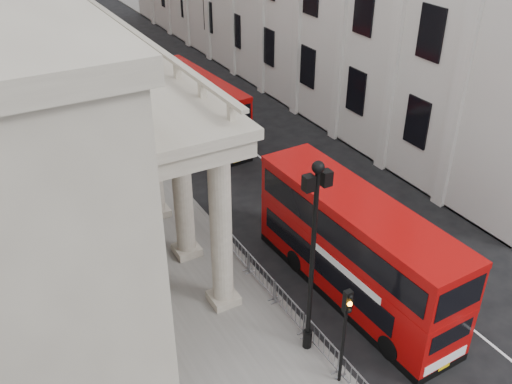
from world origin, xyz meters
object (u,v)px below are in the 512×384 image
bus_near (355,247)px  pedestrian_c (99,150)px  lamp_post_mid (153,101)px  lamp_post_north (80,34)px  lamp_post_south (313,249)px  pedestrian_a (152,229)px  pedestrian_b (141,219)px  bus_far (198,107)px  traffic_light (346,321)px

bus_near → pedestrian_c: 18.61m
lamp_post_mid → lamp_post_north: size_ratio=1.00×
lamp_post_south → pedestrian_a: size_ratio=4.69×
lamp_post_north → pedestrian_b: 22.02m
bus_near → pedestrian_c: bus_near is taller
lamp_post_south → bus_far: 20.68m
traffic_light → bus_near: 5.31m
bus_near → pedestrian_c: (-6.36, 17.43, -1.47)m
traffic_light → pedestrian_a: 12.13m
lamp_post_north → pedestrian_c: (-2.73, -12.66, -3.89)m
lamp_post_north → lamp_post_south: bearing=-90.0°
bus_far → pedestrian_b: 12.17m
traffic_light → bus_near: bearing=48.1°
lamp_post_south → lamp_post_north: bearing=90.0°
lamp_post_north → bus_near: 30.40m
pedestrian_a → pedestrian_c: pedestrian_c is taller
lamp_post_mid → bus_far: bearing=42.2°
lamp_post_mid → traffic_light: (0.10, -18.02, -1.80)m
lamp_post_mid → pedestrian_a: size_ratio=4.69×
lamp_post_south → bus_far: size_ratio=0.82×
lamp_post_south → lamp_post_north: 32.00m
pedestrian_c → pedestrian_b: bearing=-83.7°
bus_far → pedestrian_c: bearing=-178.2°
bus_near → lamp_post_mid: bearing=102.7°
lamp_post_south → lamp_post_mid: (0.00, 16.00, 0.00)m
lamp_post_north → pedestrian_b: size_ratio=4.38×
bus_far → lamp_post_mid: bearing=-141.4°
lamp_post_south → pedestrian_c: lamp_post_south is taller
lamp_post_south → pedestrian_b: (-3.10, 10.54, -3.84)m
lamp_post_north → pedestrian_c: size_ratio=4.61×
lamp_post_south → lamp_post_mid: bearing=90.0°
traffic_light → lamp_post_south: bearing=92.8°
bus_near → pedestrian_b: bearing=126.1°
lamp_post_north → traffic_light: 34.07m
lamp_post_south → pedestrian_a: bearing=106.7°
traffic_light → pedestrian_b: 13.12m
pedestrian_b → lamp_post_south: bearing=110.9°
pedestrian_c → traffic_light: bearing=-73.8°
bus_far → pedestrian_c: 7.31m
pedestrian_a → pedestrian_b: size_ratio=0.93×
lamp_post_north → pedestrian_a: (-2.88, -22.44, -3.90)m
traffic_light → pedestrian_b: bearing=104.3°
traffic_light → pedestrian_b: traffic_light is taller
bus_near → pedestrian_a: bus_near is taller
pedestrian_b → lamp_post_mid: bearing=-115.0°
lamp_post_south → bus_far: (4.43, 20.02, -2.65)m
pedestrian_a → pedestrian_b: (-0.22, 0.98, 0.06)m
lamp_post_south → pedestrian_c: (-2.73, 19.34, -3.89)m
pedestrian_a → pedestrian_c: size_ratio=0.98×
lamp_post_mid → pedestrian_a: bearing=-114.0°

